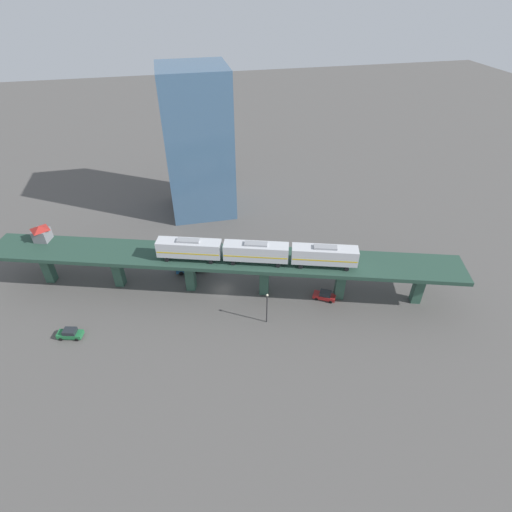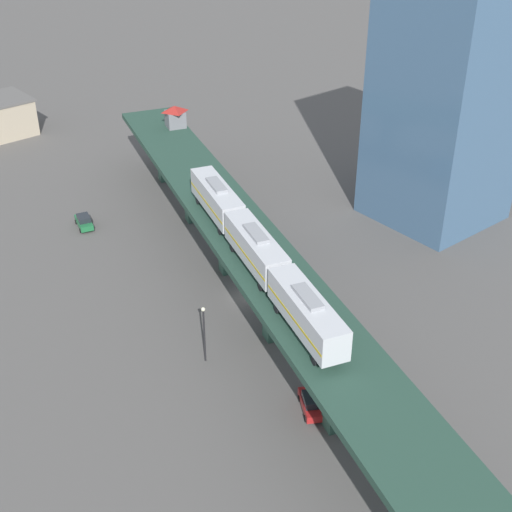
{
  "view_description": "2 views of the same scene",
  "coord_description": "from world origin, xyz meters",
  "px_view_note": "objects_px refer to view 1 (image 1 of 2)",
  "views": [
    {
      "loc": [
        -61.87,
        6.49,
        54.45
      ],
      "look_at": [
        -3.39,
        -6.24,
        10.14
      ],
      "focal_mm": 28.0,
      "sensor_mm": 36.0,
      "label": 1
    },
    {
      "loc": [
        -43.98,
        -56.61,
        49.08
      ],
      "look_at": [
        -3.39,
        -6.24,
        10.14
      ],
      "focal_mm": 50.0,
      "sensor_mm": 36.0,
      "label": 2
    }
  ],
  "objects_px": {
    "signal_hut": "(41,233)",
    "street_lamp": "(267,306)",
    "subway_train": "(256,251)",
    "street_car_red": "(325,295)",
    "office_tower": "(198,144)",
    "street_car_green": "(70,333)",
    "delivery_truck": "(192,264)"
  },
  "relations": [
    {
      "from": "street_car_green",
      "to": "street_lamp",
      "type": "distance_m",
      "value": 35.59
    },
    {
      "from": "street_car_green",
      "to": "street_lamp",
      "type": "xyz_separation_m",
      "value": [
        -3.79,
        -35.24,
        3.17
      ]
    },
    {
      "from": "street_car_green",
      "to": "delivery_truck",
      "type": "distance_m",
      "value": 27.22
    },
    {
      "from": "subway_train",
      "to": "street_car_red",
      "type": "bearing_deg",
      "value": -105.55
    },
    {
      "from": "subway_train",
      "to": "street_lamp",
      "type": "xyz_separation_m",
      "value": [
        -7.33,
        -0.44,
        -7.07
      ]
    },
    {
      "from": "street_car_green",
      "to": "office_tower",
      "type": "height_order",
      "value": "office_tower"
    },
    {
      "from": "street_car_green",
      "to": "delivery_truck",
      "type": "relative_size",
      "value": 0.65
    },
    {
      "from": "street_car_green",
      "to": "signal_hut",
      "type": "bearing_deg",
      "value": 16.48
    },
    {
      "from": "delivery_truck",
      "to": "street_lamp",
      "type": "relative_size",
      "value": 1.04
    },
    {
      "from": "signal_hut",
      "to": "street_lamp",
      "type": "height_order",
      "value": "signal_hut"
    },
    {
      "from": "subway_train",
      "to": "street_lamp",
      "type": "bearing_deg",
      "value": -176.57
    },
    {
      "from": "subway_train",
      "to": "office_tower",
      "type": "distance_m",
      "value": 39.52
    },
    {
      "from": "signal_hut",
      "to": "office_tower",
      "type": "distance_m",
      "value": 41.41
    },
    {
      "from": "subway_train",
      "to": "street_car_red",
      "type": "height_order",
      "value": "subway_train"
    },
    {
      "from": "subway_train",
      "to": "street_car_green",
      "type": "relative_size",
      "value": 7.72
    },
    {
      "from": "street_car_red",
      "to": "delivery_truck",
      "type": "xyz_separation_m",
      "value": [
        14.75,
        25.04,
        0.82
      ]
    },
    {
      "from": "subway_train",
      "to": "street_car_green",
      "type": "distance_m",
      "value": 36.45
    },
    {
      "from": "office_tower",
      "to": "street_car_red",
      "type": "bearing_deg",
      "value": -155.06
    },
    {
      "from": "street_lamp",
      "to": "office_tower",
      "type": "distance_m",
      "value": 48.28
    },
    {
      "from": "street_car_red",
      "to": "street_car_green",
      "type": "xyz_separation_m",
      "value": [
        0.13,
        47.99,
        0.0
      ]
    },
    {
      "from": "subway_train",
      "to": "street_lamp",
      "type": "height_order",
      "value": "subway_train"
    },
    {
      "from": "subway_train",
      "to": "street_car_red",
      "type": "xyz_separation_m",
      "value": [
        -3.67,
        -13.18,
        -10.24
      ]
    },
    {
      "from": "street_car_red",
      "to": "street_car_green",
      "type": "bearing_deg",
      "value": 89.84
    },
    {
      "from": "subway_train",
      "to": "signal_hut",
      "type": "height_order",
      "value": "subway_train"
    },
    {
      "from": "signal_hut",
      "to": "street_lamp",
      "type": "distance_m",
      "value": 48.03
    },
    {
      "from": "street_car_red",
      "to": "street_lamp",
      "type": "relative_size",
      "value": 0.68
    },
    {
      "from": "signal_hut",
      "to": "office_tower",
      "type": "xyz_separation_m",
      "value": [
        21.84,
        -34.37,
        7.56
      ]
    },
    {
      "from": "subway_train",
      "to": "signal_hut",
      "type": "xyz_separation_m",
      "value": [
        16.56,
        40.75,
        -0.74
      ]
    },
    {
      "from": "signal_hut",
      "to": "office_tower",
      "type": "bearing_deg",
      "value": -57.57
    },
    {
      "from": "street_lamp",
      "to": "subway_train",
      "type": "bearing_deg",
      "value": 3.43
    },
    {
      "from": "subway_train",
      "to": "street_car_green",
      "type": "height_order",
      "value": "subway_train"
    },
    {
      "from": "subway_train",
      "to": "delivery_truck",
      "type": "xyz_separation_m",
      "value": [
        11.08,
        11.86,
        -9.42
      ]
    }
  ]
}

